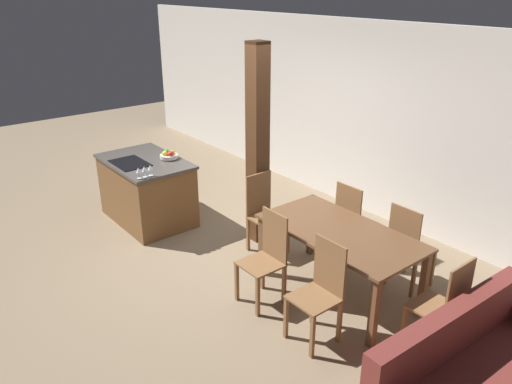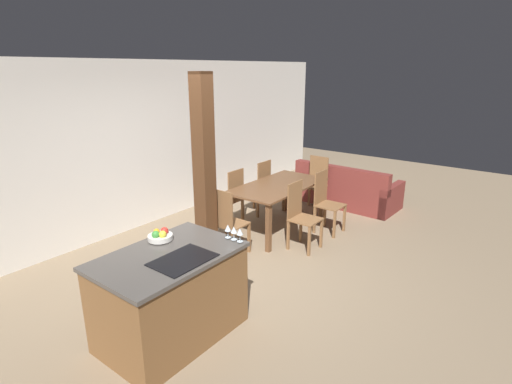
% 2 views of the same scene
% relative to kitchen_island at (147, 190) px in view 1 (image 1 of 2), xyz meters
% --- Properties ---
extents(ground_plane, '(16.00, 16.00, 0.00)m').
position_rel_kitchen_island_xyz_m(ground_plane, '(1.33, 0.22, -0.45)').
color(ground_plane, '#847056').
extents(wall_back, '(11.20, 0.08, 2.70)m').
position_rel_kitchen_island_xyz_m(wall_back, '(1.33, 2.70, 0.90)').
color(wall_back, silver).
rests_on(wall_back, ground_plane).
extents(kitchen_island, '(1.37, 0.90, 0.91)m').
position_rel_kitchen_island_xyz_m(kitchen_island, '(0.00, 0.00, 0.00)').
color(kitchen_island, brown).
rests_on(kitchen_island, ground_plane).
extents(fruit_bowl, '(0.25, 0.25, 0.12)m').
position_rel_kitchen_island_xyz_m(fruit_bowl, '(0.16, 0.29, 0.50)').
color(fruit_bowl, silver).
rests_on(fruit_bowl, kitchen_island).
extents(wine_glass_near, '(0.06, 0.06, 0.14)m').
position_rel_kitchen_island_xyz_m(wine_glass_near, '(0.61, -0.38, 0.56)').
color(wine_glass_near, silver).
rests_on(wine_glass_near, kitchen_island).
extents(wine_glass_middle, '(0.06, 0.06, 0.14)m').
position_rel_kitchen_island_xyz_m(wine_glass_middle, '(0.61, -0.30, 0.56)').
color(wine_glass_middle, silver).
rests_on(wine_glass_middle, kitchen_island).
extents(wine_glass_far, '(0.06, 0.06, 0.14)m').
position_rel_kitchen_island_xyz_m(wine_glass_far, '(0.61, -0.22, 0.56)').
color(wine_glass_far, silver).
rests_on(wine_glass_far, kitchen_island).
extents(dining_table, '(1.73, 0.91, 0.76)m').
position_rel_kitchen_island_xyz_m(dining_table, '(2.94, 0.74, 0.21)').
color(dining_table, brown).
rests_on(dining_table, ground_plane).
extents(dining_chair_near_left, '(0.40, 0.40, 1.00)m').
position_rel_kitchen_island_xyz_m(dining_chair_near_left, '(2.55, 0.07, 0.06)').
color(dining_chair_near_left, brown).
rests_on(dining_chair_near_left, ground_plane).
extents(dining_chair_near_right, '(0.40, 0.40, 1.00)m').
position_rel_kitchen_island_xyz_m(dining_chair_near_right, '(3.33, 0.07, 0.06)').
color(dining_chair_near_right, brown).
rests_on(dining_chair_near_right, ground_plane).
extents(dining_chair_far_left, '(0.40, 0.40, 1.00)m').
position_rel_kitchen_island_xyz_m(dining_chair_far_left, '(2.55, 1.42, 0.06)').
color(dining_chair_far_left, brown).
rests_on(dining_chair_far_left, ground_plane).
extents(dining_chair_far_right, '(0.40, 0.40, 1.00)m').
position_rel_kitchen_island_xyz_m(dining_chair_far_right, '(3.33, 1.42, 0.06)').
color(dining_chair_far_right, brown).
rests_on(dining_chair_far_right, ground_plane).
extents(dining_chair_head_end, '(0.40, 0.40, 1.00)m').
position_rel_kitchen_island_xyz_m(dining_chair_head_end, '(1.69, 0.74, 0.06)').
color(dining_chair_head_end, brown).
rests_on(dining_chair_head_end, ground_plane).
extents(dining_chair_foot_end, '(0.40, 0.40, 1.00)m').
position_rel_kitchen_island_xyz_m(dining_chair_foot_end, '(4.18, 0.74, 0.06)').
color(dining_chair_foot_end, brown).
rests_on(dining_chair_foot_end, ground_plane).
extents(timber_post, '(0.22, 0.22, 2.53)m').
position_rel_kitchen_island_xyz_m(timber_post, '(1.40, 0.87, 0.81)').
color(timber_post, '#4C2D19').
rests_on(timber_post, ground_plane).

